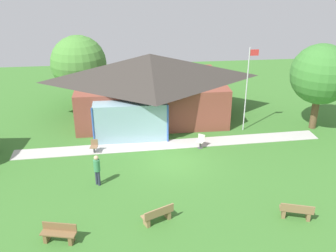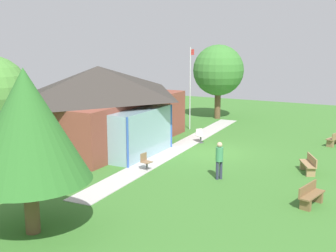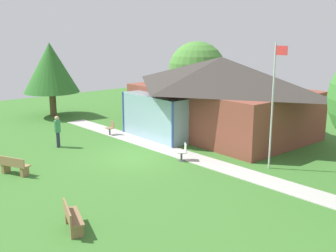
# 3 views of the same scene
# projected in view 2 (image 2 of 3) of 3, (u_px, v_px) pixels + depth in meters

# --- Properties ---
(ground_plane) EXTENTS (44.00, 44.00, 0.00)m
(ground_plane) POSITION_uv_depth(u_px,v_px,m) (211.00, 152.00, 24.53)
(ground_plane) COLOR #3D752D
(pavilion) EXTENTS (11.43, 8.52, 4.70)m
(pavilion) POSITION_uv_depth(u_px,v_px,m) (100.00, 104.00, 26.35)
(pavilion) COLOR brown
(pavilion) RESTS_ON ground_plane
(footpath) EXTENTS (19.57, 2.05, 0.03)m
(footpath) POSITION_uv_depth(u_px,v_px,m) (178.00, 148.00, 25.48)
(footpath) COLOR #BCB7B2
(footpath) RESTS_ON ground_plane
(flagpole) EXTENTS (0.64, 0.08, 5.76)m
(flagpole) POSITION_uv_depth(u_px,v_px,m) (190.00, 85.00, 30.22)
(flagpole) COLOR silver
(flagpole) RESTS_ON ground_plane
(bench_front_left) EXTENTS (1.56, 0.78, 0.84)m
(bench_front_left) POSITION_uv_depth(u_px,v_px,m) (311.00, 196.00, 16.54)
(bench_front_left) COLOR brown
(bench_front_left) RESTS_ON ground_plane
(bench_front_center) EXTENTS (1.54, 1.04, 0.84)m
(bench_front_center) POSITION_uv_depth(u_px,v_px,m) (309.00, 165.00, 20.62)
(bench_front_center) COLOR #9E7A51
(bench_front_center) RESTS_ON ground_plane
(bench_front_right) EXTENTS (1.56, 0.88, 0.84)m
(bench_front_right) POSITION_uv_depth(u_px,v_px,m) (335.00, 139.00, 25.95)
(bench_front_right) COLOR olive
(bench_front_right) RESTS_ON ground_plane
(patio_chair_lawn_spare) EXTENTS (0.61, 0.61, 0.86)m
(patio_chair_lawn_spare) POSITION_uv_depth(u_px,v_px,m) (200.00, 136.00, 26.71)
(patio_chair_lawn_spare) COLOR beige
(patio_chair_lawn_spare) RESTS_ON ground_plane
(patio_chair_west) EXTENTS (0.50, 0.50, 0.86)m
(patio_chair_west) POSITION_uv_depth(u_px,v_px,m) (146.00, 162.00, 20.98)
(patio_chair_west) COLOR #8C6B4C
(patio_chair_west) RESTS_ON ground_plane
(visitor_strolling_lawn) EXTENTS (0.34, 0.34, 1.74)m
(visitor_strolling_lawn) POSITION_uv_depth(u_px,v_px,m) (219.00, 158.00, 19.57)
(visitor_strolling_lawn) COLOR #2D3347
(visitor_strolling_lawn) RESTS_ON ground_plane
(tree_east_hedge) EXTENTS (4.02, 4.02, 5.89)m
(tree_east_hedge) POSITION_uv_depth(u_px,v_px,m) (218.00, 70.00, 34.26)
(tree_east_hedge) COLOR brown
(tree_east_hedge) RESTS_ON ground_plane
(tree_west_hedge) EXTENTS (4.03, 4.03, 5.43)m
(tree_west_hedge) POSITION_uv_depth(u_px,v_px,m) (26.00, 126.00, 13.61)
(tree_west_hedge) COLOR brown
(tree_west_hedge) RESTS_ON ground_plane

